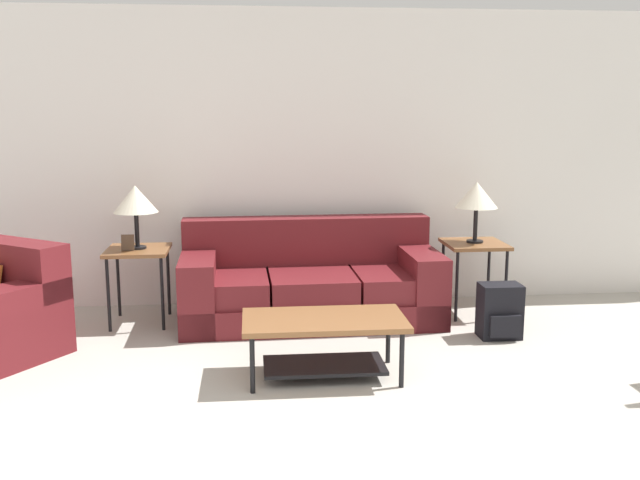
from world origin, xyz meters
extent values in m
cube|color=white|center=(0.00, 3.88, 1.30)|extent=(9.07, 0.06, 2.60)
cube|color=maroon|center=(-0.11, 3.24, 0.11)|extent=(2.14, 1.00, 0.22)
cube|color=maroon|center=(-0.82, 3.21, 0.32)|extent=(0.71, 0.87, 0.20)
cube|color=maroon|center=(-0.11, 3.22, 0.32)|extent=(0.71, 0.87, 0.20)
cube|color=maroon|center=(0.59, 3.24, 0.32)|extent=(0.71, 0.87, 0.20)
cube|color=maroon|center=(-0.12, 3.59, 0.62)|extent=(2.12, 0.31, 0.40)
cube|color=maroon|center=(-1.03, 3.22, 0.29)|extent=(0.30, 0.95, 0.58)
cube|color=maroon|center=(0.81, 3.27, 0.29)|extent=(0.30, 0.95, 0.58)
cube|color=maroon|center=(-2.40, 2.85, 0.60)|extent=(1.05, 0.85, 0.40)
cube|color=maroon|center=(-2.27, 2.31, 0.28)|extent=(0.78, 0.95, 0.56)
cube|color=brown|center=(-0.13, 1.96, 0.39)|extent=(1.06, 0.57, 0.04)
cylinder|color=black|center=(-0.60, 1.74, 0.18)|extent=(0.03, 0.03, 0.37)
cylinder|color=black|center=(0.34, 1.74, 0.18)|extent=(0.03, 0.03, 0.37)
cylinder|color=black|center=(-0.60, 2.19, 0.18)|extent=(0.03, 0.03, 0.37)
cylinder|color=black|center=(0.34, 2.19, 0.18)|extent=(0.03, 0.03, 0.37)
cube|color=black|center=(-0.13, 1.96, 0.08)|extent=(0.79, 0.40, 0.02)
cube|color=brown|center=(-1.52, 3.31, 0.61)|extent=(0.50, 0.52, 0.03)
cylinder|color=black|center=(-1.73, 3.09, 0.30)|extent=(0.03, 0.03, 0.59)
cylinder|color=black|center=(-1.31, 3.09, 0.30)|extent=(0.03, 0.03, 0.59)
cylinder|color=black|center=(-1.73, 3.53, 0.30)|extent=(0.03, 0.03, 0.59)
cylinder|color=black|center=(-1.31, 3.53, 0.30)|extent=(0.03, 0.03, 0.59)
cube|color=brown|center=(1.29, 3.31, 0.61)|extent=(0.50, 0.52, 0.03)
cylinder|color=black|center=(1.08, 3.09, 0.30)|extent=(0.03, 0.03, 0.59)
cylinder|color=black|center=(1.50, 3.09, 0.30)|extent=(0.03, 0.03, 0.59)
cylinder|color=black|center=(1.08, 3.53, 0.30)|extent=(0.03, 0.03, 0.59)
cylinder|color=black|center=(1.50, 3.53, 0.30)|extent=(0.03, 0.03, 0.59)
cylinder|color=black|center=(-1.52, 3.31, 0.63)|extent=(0.14, 0.14, 0.02)
cylinder|color=black|center=(-1.52, 3.31, 0.78)|extent=(0.04, 0.04, 0.28)
cone|color=beige|center=(-1.52, 3.31, 1.03)|extent=(0.36, 0.36, 0.22)
cylinder|color=black|center=(1.29, 3.31, 0.63)|extent=(0.14, 0.14, 0.02)
cylinder|color=black|center=(1.29, 3.31, 0.78)|extent=(0.04, 0.04, 0.28)
cone|color=beige|center=(1.29, 3.31, 1.03)|extent=(0.36, 0.36, 0.22)
cube|color=black|center=(1.30, 2.66, 0.21)|extent=(0.31, 0.22, 0.42)
cube|color=black|center=(1.30, 2.53, 0.13)|extent=(0.24, 0.05, 0.17)
cylinder|color=black|center=(1.21, 2.79, 0.23)|extent=(0.02, 0.02, 0.32)
cylinder|color=black|center=(1.38, 2.79, 0.23)|extent=(0.02, 0.02, 0.32)
cube|color=#4C3828|center=(-1.58, 3.24, 0.69)|extent=(0.10, 0.04, 0.13)
camera|label=1|loc=(-0.59, -2.47, 1.75)|focal=40.00mm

